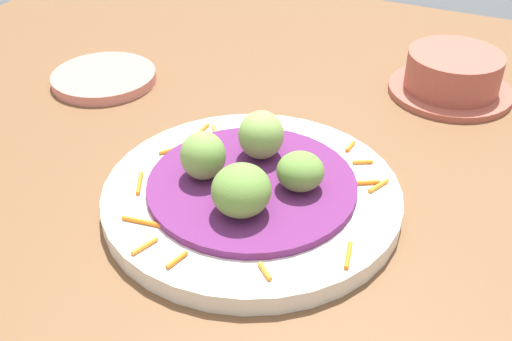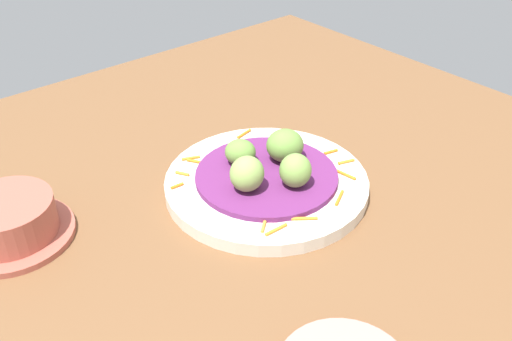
{
  "view_description": "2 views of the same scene",
  "coord_description": "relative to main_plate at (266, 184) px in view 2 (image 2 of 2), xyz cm",
  "views": [
    {
      "loc": [
        44.05,
        24.02,
        37.63
      ],
      "look_at": [
        3.77,
        5.03,
        6.37
      ],
      "focal_mm": 43.43,
      "sensor_mm": 36.0,
      "label": 1
    },
    {
      "loc": [
        -38.68,
        -42.98,
        47.35
      ],
      "look_at": [
        1.67,
        4.71,
        5.54
      ],
      "focal_mm": 40.16,
      "sensor_mm": 36.0,
      "label": 2
    }
  ],
  "objects": [
    {
      "name": "table_surface",
      "position": [
        -3.22,
        -4.36,
        -1.92
      ],
      "size": [
        110.0,
        110.0,
        2.0
      ],
      "primitive_type": "cube",
      "color": "brown",
      "rests_on": "ground"
    },
    {
      "name": "guac_scoop_left",
      "position": [
        4.23,
        1.05,
        3.9
      ],
      "size": [
        5.51,
        5.37,
        4.44
      ],
      "primitive_type": "ellipsoid",
      "rotation": [
        0.0,
        0.0,
        1.5
      ],
      "color": "olive",
      "rests_on": "cabbage_bed"
    },
    {
      "name": "guac_scoop_center",
      "position": [
        -1.05,
        4.23,
        3.41
      ],
      "size": [
        5.38,
        5.48,
        3.47
      ],
      "primitive_type": "ellipsoid",
      "rotation": [
        0.0,
        0.0,
        3.53
      ],
      "color": "olive",
      "rests_on": "cabbage_bed"
    },
    {
      "name": "carrot_garnish",
      "position": [
        0.62,
        -0.78,
        1.12
      ],
      "size": [
        23.56,
        22.18,
        0.4
      ],
      "color": "orange",
      "rests_on": "main_plate"
    },
    {
      "name": "terracotta_bowl",
      "position": [
        -29.99,
        12.33,
        1.48
      ],
      "size": [
        14.74,
        14.74,
        5.24
      ],
      "color": "#A85142",
      "rests_on": "table_surface"
    },
    {
      "name": "guac_scoop_back",
      "position": [
        1.05,
        -4.23,
        3.92
      ],
      "size": [
        5.69,
        5.63,
        4.49
      ],
      "primitive_type": "ellipsoid",
      "rotation": [
        0.0,
        0.0,
        0.48
      ],
      "color": "#759E47",
      "rests_on": "cabbage_bed"
    },
    {
      "name": "guac_scoop_right",
      "position": [
        -4.23,
        -1.05,
        4.01
      ],
      "size": [
        5.37,
        5.21,
        4.67
      ],
      "primitive_type": "ellipsoid",
      "rotation": [
        0.0,
        0.0,
        0.22
      ],
      "color": "#84A851",
      "rests_on": "cabbage_bed"
    },
    {
      "name": "cabbage_bed",
      "position": [
        0.0,
        0.0,
        1.3
      ],
      "size": [
        19.12,
        19.12,
        0.76
      ],
      "primitive_type": "cylinder",
      "color": "#60235B",
      "rests_on": "main_plate"
    },
    {
      "name": "main_plate",
      "position": [
        0.0,
        0.0,
        0.0
      ],
      "size": [
        27.34,
        27.34,
        1.83
      ],
      "primitive_type": "cylinder",
      "color": "silver",
      "rests_on": "table_surface"
    }
  ]
}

